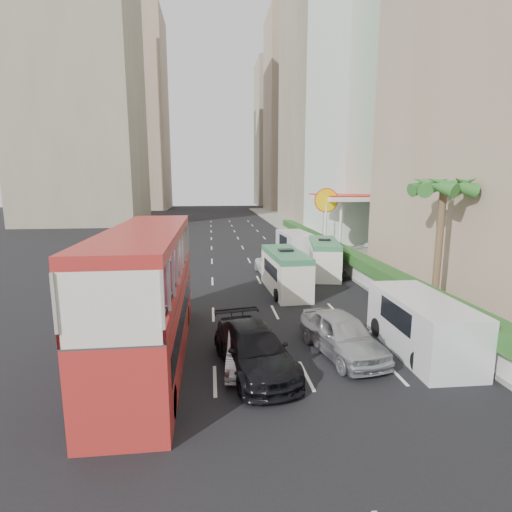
{
  "coord_description": "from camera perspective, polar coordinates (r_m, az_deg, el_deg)",
  "views": [
    {
      "loc": [
        -3.63,
        -14.71,
        6.71
      ],
      "look_at": [
        -1.5,
        4.0,
        3.2
      ],
      "focal_mm": 28.0,
      "sensor_mm": 36.0,
      "label": 1
    }
  ],
  "objects": [
    {
      "name": "tower_left_b",
      "position": [
        107.55,
        -17.19,
        18.82
      ],
      "size": [
        16.0,
        16.0,
        46.0
      ],
      "primitive_type": "cube",
      "color": "tan",
      "rests_on": "ground"
    },
    {
      "name": "hedge",
      "position": [
        30.79,
        12.23,
        0.63
      ],
      "size": [
        1.1,
        44.0,
        0.7
      ],
      "primitive_type": "cube",
      "color": "#2D6626",
      "rests_on": "kerb_wall"
    },
    {
      "name": "van_asset",
      "position": [
        29.23,
        2.46,
        -2.73
      ],
      "size": [
        2.37,
        4.69,
        1.27
      ],
      "primitive_type": "imported",
      "rotation": [
        0.0,
        0.0,
        0.06
      ],
      "color": "silver",
      "rests_on": "ground"
    },
    {
      "name": "shell_station",
      "position": [
        40.29,
        13.36,
        4.63
      ],
      "size": [
        6.5,
        8.0,
        5.5
      ],
      "primitive_type": "cube",
      "color": "silver",
      "rests_on": "ground"
    },
    {
      "name": "tower_far_b",
      "position": [
        121.22,
        3.5,
        16.83
      ],
      "size": [
        14.0,
        14.0,
        40.0
      ],
      "primitive_type": "cube",
      "color": "#9E927C",
      "rests_on": "ground"
    },
    {
      "name": "tower_far_a",
      "position": [
        100.06,
        5.81,
        19.29
      ],
      "size": [
        14.0,
        14.0,
        44.0
      ],
      "primitive_type": "cube",
      "color": "tan",
      "rests_on": "ground"
    },
    {
      "name": "ground_plane",
      "position": [
        16.57,
        6.92,
        -13.41
      ],
      "size": [
        200.0,
        200.0,
        0.0
      ],
      "primitive_type": "plane",
      "color": "black",
      "rests_on": "ground"
    },
    {
      "name": "palm_tree",
      "position": [
        22.18,
        24.63,
        0.95
      ],
      "size": [
        0.36,
        0.36,
        6.4
      ],
      "primitive_type": "cylinder",
      "color": "brown",
      "rests_on": "sidewalk"
    },
    {
      "name": "panel_van_near",
      "position": [
        17.33,
        22.56,
        -9.1
      ],
      "size": [
        2.33,
        5.63,
        2.24
      ],
      "primitive_type": "cube",
      "rotation": [
        0.0,
        0.0,
        -0.02
      ],
      "color": "silver",
      "rests_on": "ground"
    },
    {
      "name": "panel_van_far",
      "position": [
        35.55,
        5.67,
        1.5
      ],
      "size": [
        2.65,
        5.88,
        2.3
      ],
      "primitive_type": "cube",
      "rotation": [
        0.0,
        0.0,
        0.06
      ],
      "color": "silver",
      "rests_on": "ground"
    },
    {
      "name": "minibus_near",
      "position": [
        24.6,
        4.22,
        -2.24
      ],
      "size": [
        2.25,
        5.84,
        2.54
      ],
      "primitive_type": "cube",
      "rotation": [
        0.0,
        0.0,
        0.06
      ],
      "color": "silver",
      "rests_on": "ground"
    },
    {
      "name": "tower_mid",
      "position": [
        78.03,
        10.72,
        23.94
      ],
      "size": [
        16.0,
        16.0,
        50.0
      ],
      "primitive_type": "cube",
      "color": "#9E927C",
      "rests_on": "ground"
    },
    {
      "name": "car_silver_lane_a",
      "position": [
        15.45,
        -1.2,
        -15.18
      ],
      "size": [
        1.85,
        4.18,
        1.33
      ],
      "primitive_type": "imported",
      "rotation": [
        0.0,
        0.0,
        -0.11
      ],
      "color": "#AFB1B6",
      "rests_on": "ground"
    },
    {
      "name": "kerb_wall",
      "position": [
        30.94,
        12.17,
        -0.92
      ],
      "size": [
        0.3,
        44.0,
        1.0
      ],
      "primitive_type": "cube",
      "color": "silver",
      "rests_on": "sidewalk"
    },
    {
      "name": "tower_left_a",
      "position": [
        75.15,
        -24.3,
        24.55
      ],
      "size": [
        18.0,
        18.0,
        52.0
      ],
      "primitive_type": "cube",
      "color": "#9E927C",
      "rests_on": "ground"
    },
    {
      "name": "double_decker_bus",
      "position": [
        15.48,
        -15.12,
        -5.49
      ],
      "size": [
        2.5,
        11.0,
        5.06
      ],
      "primitive_type": "cube",
      "color": "#B22823",
      "rests_on": "ground"
    },
    {
      "name": "minibus_far",
      "position": [
        29.49,
        9.66,
        -0.23
      ],
      "size": [
        2.95,
        5.97,
        2.53
      ],
      "primitive_type": "cube",
      "rotation": [
        0.0,
        0.0,
        -0.19
      ],
      "color": "silver",
      "rests_on": "ground"
    },
    {
      "name": "sidewalk",
      "position": [
        42.19,
        11.01,
        1.33
      ],
      "size": [
        6.0,
        120.0,
        0.18
      ],
      "primitive_type": "cube",
      "color": "#99968C",
      "rests_on": "ground"
    },
    {
      "name": "car_black",
      "position": [
        15.08,
        -0.27,
        -15.86
      ],
      "size": [
        3.14,
        5.66,
        1.55
      ],
      "primitive_type": "imported",
      "rotation": [
        0.0,
        0.0,
        0.19
      ],
      "color": "black",
      "rests_on": "ground"
    },
    {
      "name": "car_silver_lane_b",
      "position": [
        16.61,
        12.08,
        -13.51
      ],
      "size": [
        2.78,
        5.09,
        1.64
      ],
      "primitive_type": "imported",
      "rotation": [
        0.0,
        0.0,
        0.18
      ],
      "color": "#AFB1B6",
      "rests_on": "ground"
    }
  ]
}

